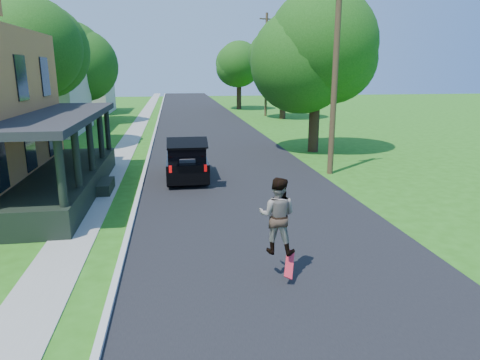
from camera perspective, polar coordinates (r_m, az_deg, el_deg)
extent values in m
plane|color=#286113|center=(12.12, 4.40, -8.29)|extent=(140.00, 140.00, 0.00)
cube|color=black|center=(31.33, -3.99, 5.83)|extent=(8.00, 120.00, 0.02)
cube|color=#AFAFAA|center=(31.25, -11.44, 5.56)|extent=(0.15, 120.00, 0.12)
cube|color=gray|center=(31.36, -14.28, 5.43)|extent=(1.30, 120.00, 0.03)
cube|color=black|center=(17.88, -22.09, -0.30)|extent=(2.40, 10.00, 0.90)
cube|color=black|center=(17.45, -22.89, 7.82)|extent=(2.60, 10.30, 0.25)
cube|color=beige|center=(36.59, -26.55, 9.55)|extent=(8.00, 8.00, 5.00)
pyramid|color=black|center=(36.61, -27.40, 16.87)|extent=(12.78, 12.78, 2.20)
cube|color=beige|center=(52.06, -21.34, 11.09)|extent=(8.00, 8.00, 5.00)
pyramid|color=black|center=(52.08, -21.83, 16.25)|extent=(12.78, 12.78, 2.20)
cube|color=black|center=(19.10, -7.11, 2.04)|extent=(1.75, 4.12, 0.79)
cube|color=black|center=(19.11, -7.18, 3.99)|extent=(1.61, 2.56, 0.51)
cube|color=black|center=(19.06, -7.21, 4.82)|extent=(1.64, 2.64, 0.07)
cube|color=black|center=(16.88, -7.05, 4.93)|extent=(1.60, 0.86, 0.36)
cube|color=#343439|center=(17.83, -7.02, 2.08)|extent=(0.66, 0.56, 0.42)
cube|color=silver|center=(19.05, -9.30, 4.99)|extent=(0.07, 2.26, 0.06)
cube|color=silver|center=(19.07, -5.13, 5.14)|extent=(0.07, 2.26, 0.06)
cube|color=#990505|center=(17.04, -9.27, 1.42)|extent=(0.11, 0.06, 0.28)
cube|color=#990505|center=(17.08, -4.62, 1.59)|extent=(0.11, 0.06, 0.28)
cylinder|color=black|center=(20.48, -9.30, 1.98)|extent=(0.23, 0.64, 0.64)
cylinder|color=black|center=(20.51, -5.09, 2.13)|extent=(0.23, 0.64, 0.64)
cylinder|color=black|center=(17.84, -9.37, 0.12)|extent=(0.23, 0.64, 0.64)
cylinder|color=black|center=(17.87, -4.55, 0.30)|extent=(0.23, 0.64, 0.64)
imported|color=black|center=(9.73, 4.99, -4.73)|extent=(1.06, 0.95, 1.77)
cube|color=red|center=(9.95, 6.61, -11.04)|extent=(0.40, 0.62, 0.50)
cylinder|color=black|center=(28.36, -25.15, 7.07)|extent=(0.66, 0.66, 3.40)
sphere|color=#26631A|center=(28.21, -25.93, 14.19)|extent=(5.96, 5.96, 5.51)
sphere|color=#26631A|center=(27.85, -25.44, 16.79)|extent=(5.17, 5.17, 4.77)
sphere|color=#26631A|center=(28.76, -26.99, 15.28)|extent=(5.30, 5.30, 4.90)
cylinder|color=black|center=(42.02, -20.63, 9.33)|extent=(0.62, 0.62, 3.18)
sphere|color=#26631A|center=(41.91, -21.07, 14.11)|extent=(6.18, 6.18, 5.77)
sphere|color=#26631A|center=(41.58, -20.71, 15.92)|extent=(5.36, 5.36, 5.00)
sphere|color=#26631A|center=(42.39, -21.79, 14.91)|extent=(5.49, 5.49, 5.13)
cylinder|color=black|center=(25.51, 9.85, 7.78)|extent=(0.71, 0.71, 3.61)
sphere|color=#26631A|center=(25.36, 10.23, 16.15)|extent=(6.74, 6.74, 5.74)
sphere|color=#26631A|center=(25.17, 11.50, 19.02)|extent=(5.84, 5.84, 4.97)
sphere|color=#26631A|center=(25.75, 8.90, 17.60)|extent=(5.99, 5.99, 5.10)
cylinder|color=black|center=(42.73, 5.74, 10.61)|extent=(0.71, 0.71, 3.73)
sphere|color=#26631A|center=(42.65, 5.87, 15.92)|extent=(7.53, 7.53, 6.28)
sphere|color=#26631A|center=(42.63, 6.66, 17.78)|extent=(6.53, 6.53, 5.44)
sphere|color=#26631A|center=(42.81, 4.97, 16.87)|extent=(6.69, 6.69, 5.58)
cylinder|color=black|center=(53.31, -0.14, 11.20)|extent=(0.73, 0.73, 3.31)
sphere|color=#26631A|center=(53.22, -0.14, 14.94)|extent=(6.92, 6.92, 5.46)
sphere|color=#26631A|center=(52.87, 0.26, 16.26)|extent=(6.00, 6.00, 4.74)
sphere|color=#26631A|center=(53.73, -0.63, 15.59)|extent=(6.15, 6.15, 4.86)
cylinder|color=#3E321D|center=(19.82, 12.52, 12.85)|extent=(0.33, 0.33, 8.47)
cylinder|color=#3E321D|center=(45.29, 3.51, 14.96)|extent=(0.31, 0.31, 10.20)
cube|color=#3E321D|center=(45.56, 3.60, 20.64)|extent=(1.57, 0.51, 0.12)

